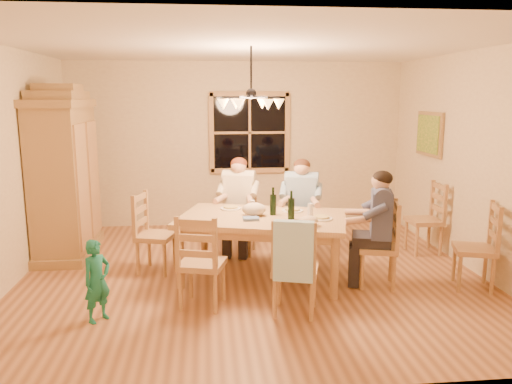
{
  "coord_description": "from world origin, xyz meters",
  "views": [
    {
      "loc": [
        -0.53,
        -5.79,
        2.14
      ],
      "look_at": [
        0.07,
        0.1,
        1.0
      ],
      "focal_mm": 35.0,
      "sensor_mm": 36.0,
      "label": 1
    }
  ],
  "objects": [
    {
      "name": "adult_slate_man",
      "position": [
        1.4,
        -0.51,
        0.84
      ],
      "size": [
        0.51,
        0.48,
        0.87
      ],
      "rotation": [
        0.0,
        0.0,
        1.29
      ],
      "color": "#414869",
      "rests_on": "floor"
    },
    {
      "name": "wall_right",
      "position": [
        2.75,
        0.0,
        1.35
      ],
      "size": [
        0.02,
        5.0,
        2.7
      ],
      "primitive_type": "cube",
      "color": "beige",
      "rests_on": "floor"
    },
    {
      "name": "napkin",
      "position": [
        -0.03,
        -0.31,
        0.78
      ],
      "size": [
        0.21,
        0.18,
        0.03
      ],
      "primitive_type": "cube",
      "rotation": [
        0.0,
        0.0,
        -0.28
      ],
      "color": "#556C9C",
      "rests_on": "dining_table"
    },
    {
      "name": "cloth_bundle",
      "position": [
        0.02,
        -0.11,
        0.84
      ],
      "size": [
        0.28,
        0.22,
        0.15
      ],
      "primitive_type": "ellipsoid",
      "color": "tan",
      "rests_on": "dining_table"
    },
    {
      "name": "adult_woman",
      "position": [
        -0.09,
        0.85,
        0.84
      ],
      "size": [
        0.48,
        0.51,
        0.87
      ],
      "rotation": [
        0.0,
        0.0,
        2.86
      ],
      "color": "beige",
      "rests_on": "floor"
    },
    {
      "name": "armoire",
      "position": [
        -2.42,
        1.06,
        1.06
      ],
      "size": [
        0.66,
        1.4,
        2.3
      ],
      "color": "olive",
      "rests_on": "floor"
    },
    {
      "name": "ceiling",
      "position": [
        0.0,
        0.0,
        2.7
      ],
      "size": [
        5.5,
        5.0,
        0.02
      ],
      "primitive_type": "cube",
      "color": "white",
      "rests_on": "wall_back"
    },
    {
      "name": "painting",
      "position": [
        2.71,
        1.2,
        1.6
      ],
      "size": [
        0.06,
        0.78,
        0.64
      ],
      "color": "olive",
      "rests_on": "wall_right"
    },
    {
      "name": "chair_end_right",
      "position": [
        1.4,
        -0.51,
        0.3
      ],
      "size": [
        0.52,
        0.54,
        0.99
      ],
      "rotation": [
        0.0,
        0.0,
        1.29
      ],
      "color": "tan",
      "rests_on": "floor"
    },
    {
      "name": "wall_back",
      "position": [
        0.0,
        2.5,
        1.35
      ],
      "size": [
        5.5,
        0.02,
        2.7
      ],
      "primitive_type": "cube",
      "color": "beige",
      "rests_on": "floor"
    },
    {
      "name": "dining_table",
      "position": [
        0.12,
        -0.15,
        0.66
      ],
      "size": [
        2.16,
        1.65,
        0.76
      ],
      "rotation": [
        0.0,
        0.0,
        -0.28
      ],
      "color": "#AC854C",
      "rests_on": "floor"
    },
    {
      "name": "plate_woman",
      "position": [
        -0.23,
        0.26,
        0.77
      ],
      "size": [
        0.26,
        0.26,
        0.02
      ],
      "primitive_type": "cylinder",
      "color": "white",
      "rests_on": "dining_table"
    },
    {
      "name": "chair_near_right",
      "position": [
        0.33,
        -1.15,
        0.3
      ],
      "size": [
        0.54,
        0.52,
        0.99
      ],
      "rotation": [
        0.0,
        0.0,
        -0.28
      ],
      "color": "tan",
      "rests_on": "floor"
    },
    {
      "name": "wine_glass_b",
      "position": [
        0.68,
        -0.15,
        0.83
      ],
      "size": [
        0.06,
        0.06,
        0.14
      ],
      "primitive_type": "cylinder",
      "color": "silver",
      "rests_on": "dining_table"
    },
    {
      "name": "chair_far_right",
      "position": [
        0.72,
        0.62,
        0.3
      ],
      "size": [
        0.54,
        0.52,
        0.99
      ],
      "rotation": [
        0.0,
        0.0,
        2.86
      ],
      "color": "tan",
      "rests_on": "floor"
    },
    {
      "name": "wine_bottle_a",
      "position": [
        0.25,
        -0.09,
        0.93
      ],
      "size": [
        0.08,
        0.08,
        0.33
      ],
      "primitive_type": "cylinder",
      "color": "black",
      "rests_on": "dining_table"
    },
    {
      "name": "towel",
      "position": [
        0.28,
        -1.33,
        0.7
      ],
      "size": [
        0.39,
        0.2,
        0.58
      ],
      "primitive_type": "cube",
      "rotation": [
        0.0,
        0.0,
        -0.28
      ],
      "color": "#A2CCDC",
      "rests_on": "chair_near_right"
    },
    {
      "name": "wine_bottle_b",
      "position": [
        0.43,
        -0.32,
        0.93
      ],
      "size": [
        0.08,
        0.08,
        0.33
      ],
      "primitive_type": "cylinder",
      "color": "black",
      "rests_on": "dining_table"
    },
    {
      "name": "plate_plaid",
      "position": [
        0.51,
        0.06,
        0.77
      ],
      "size": [
        0.26,
        0.26,
        0.02
      ],
      "primitive_type": "cylinder",
      "color": "white",
      "rests_on": "dining_table"
    },
    {
      "name": "child",
      "position": [
        -1.59,
        -1.13,
        0.4
      ],
      "size": [
        0.34,
        0.35,
        0.81
      ],
      "primitive_type": "imported",
      "rotation": [
        0.0,
        0.0,
        0.84
      ],
      "color": "#1B7C67",
      "rests_on": "floor"
    },
    {
      "name": "plate_slate",
      "position": [
        0.77,
        -0.36,
        0.77
      ],
      "size": [
        0.26,
        0.26,
        0.02
      ],
      "primitive_type": "cylinder",
      "color": "white",
      "rests_on": "dining_table"
    },
    {
      "name": "cap",
      "position": [
        0.57,
        -0.63,
        0.82
      ],
      "size": [
        0.2,
        0.2,
        0.11
      ],
      "primitive_type": "ellipsoid",
      "color": "tan",
      "rests_on": "dining_table"
    },
    {
      "name": "wall_left",
      "position": [
        -2.75,
        0.0,
        1.35
      ],
      "size": [
        0.02,
        5.0,
        2.7
      ],
      "primitive_type": "cube",
      "color": "beige",
      "rests_on": "floor"
    },
    {
      "name": "chair_near_left",
      "position": [
        -0.59,
        -0.89,
        0.3
      ],
      "size": [
        0.54,
        0.52,
        0.99
      ],
      "rotation": [
        0.0,
        0.0,
        -0.28
      ],
      "color": "tan",
      "rests_on": "floor"
    },
    {
      "name": "wine_glass_a",
      "position": [
        0.02,
        0.11,
        0.83
      ],
      "size": [
        0.06,
        0.06,
        0.14
      ],
      "primitive_type": "cylinder",
      "color": "silver",
      "rests_on": "dining_table"
    },
    {
      "name": "adult_plaid_man",
      "position": [
        0.72,
        0.62,
        0.84
      ],
      "size": [
        0.48,
        0.51,
        0.87
      ],
      "rotation": [
        0.0,
        0.0,
        2.86
      ],
      "color": "teal",
      "rests_on": "floor"
    },
    {
      "name": "chair_spare_back",
      "position": [
        2.45,
        0.62,
        0.3
      ],
      "size": [
        0.42,
        0.44,
        0.99
      ],
      "rotation": [
        0.0,
        0.0,
        1.58
      ],
      "color": "tan",
      "rests_on": "floor"
    },
    {
      "name": "floor",
      "position": [
        0.0,
        0.0,
        0.0
      ],
      "size": [
        5.5,
        5.5,
        0.0
      ],
      "primitive_type": "plane",
      "color": "brown",
      "rests_on": "ground"
    },
    {
      "name": "chair_spare_front",
      "position": [
        2.45,
        -0.69,
        0.3
      ],
      "size": [
        0.54,
        0.55,
        0.99
      ],
      "rotation": [
        0.0,
        0.0,
        1.25
      ],
      "color": "tan",
      "rests_on": "floor"
    },
    {
      "name": "window",
      "position": [
        0.2,
        2.47,
        1.55
      ],
      "size": [
        1.3,
        0.06,
        1.3
      ],
      "color": "black",
      "rests_on": "wall_back"
    },
    {
      "name": "chandelier",
      "position": [
        -0.0,
        0.0,
        2.08
      ],
      "size": [
        0.77,
        0.68,
        0.71
      ],
      "color": "black",
      "rests_on": "ceiling"
    },
    {
      "name": "chair_far_left",
      "position": [
        -0.09,
        0.85,
        0.3
      ],
      "size": [
        0.54,
        0.52,
        0.99
      ],
      "rotation": [
        0.0,
        0.0,
        2.86
      ],
      "color": "tan",
      "rests_on": "floor"
    },
    {
      "name": "chair_end_left",
      "position": [
        -1.16,
        0.22,
        0.3
      ],
      "size": [
        0.52,
        0.54,
        0.99
      ],
      "rotation": [
        0.0,
        0.0,
        -1.85
      ],
      "color": "tan",
      "rests_on": "floor"
    }
  ]
}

